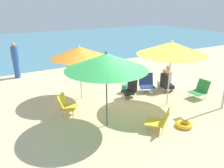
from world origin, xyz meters
The scene contains 15 objects.
ground_plane centered at (0.00, 0.00, 0.00)m, with size 40.00×40.00×0.00m, color beige.
sea_water centered at (0.00, 13.65, 0.00)m, with size 40.00×16.00×0.01m, color teal.
umbrella_yellow centered at (1.25, -0.42, 1.87)m, with size 2.12×2.12×2.12m.
umbrella_green centered at (-1.12, -0.61, 1.80)m, with size 2.12×2.12×2.07m.
umbrella_orange centered at (-1.00, 1.44, 1.65)m, with size 1.91×1.91×1.89m.
beach_chair_a centered at (1.43, 0.90, 0.33)m, with size 0.72×0.72×0.67m.
beach_chair_b centered at (-1.86, 0.53, 0.35)m, with size 0.66×0.66×0.65m.
beach_chair_c centered at (2.64, -0.57, 0.32)m, with size 0.60×0.48×0.64m.
beach_chair_d centered at (-0.03, -1.53, 0.31)m, with size 0.76×0.77×0.65m.
person_a centered at (2.30, 0.76, 0.44)m, with size 0.56×0.44×0.92m.
person_b centered at (1.97, 0.46, 0.43)m, with size 0.55×0.42×0.90m.
person_c centered at (-2.54, 5.10, 0.79)m, with size 0.29×0.29×1.57m.
person_d centered at (0.59, 0.69, 0.41)m, with size 0.57×0.36×0.86m.
swim_ring centered at (0.66, -1.72, 0.06)m, with size 0.46×0.46×0.12m, color yellow.
beach_bag centered at (0.66, 1.16, 0.16)m, with size 0.29×0.19×0.32m, color #389970.
Camera 1 is at (-3.74, -5.41, 3.18)m, focal length 36.37 mm.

